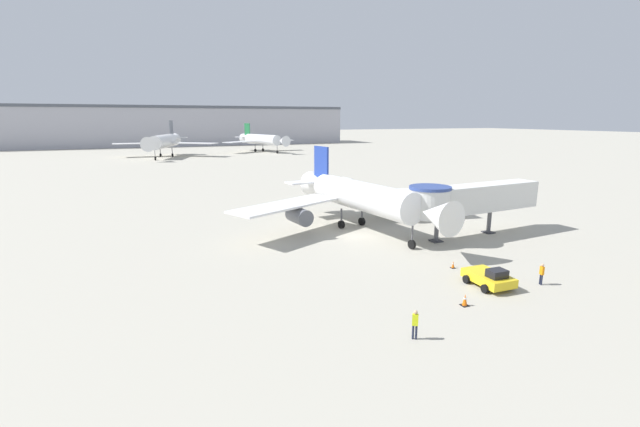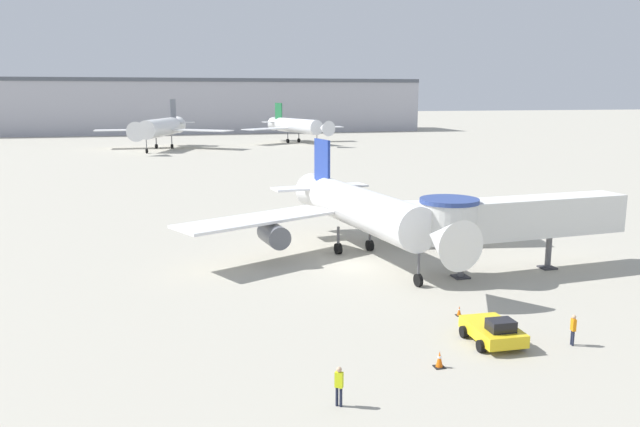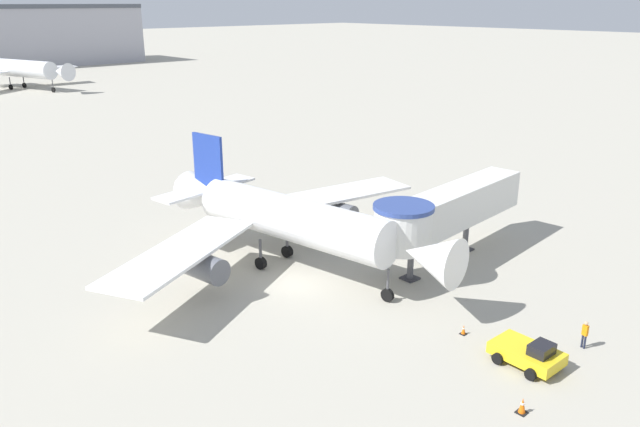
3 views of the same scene
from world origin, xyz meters
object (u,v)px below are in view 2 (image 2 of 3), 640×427
(pushback_tug_yellow, at_px, (494,331))
(traffic_cone_near_nose, at_px, (459,311))
(ground_crew_marshaller, at_px, (339,384))
(background_jet_green_tail, at_px, (297,126))
(ground_crew_wing_walker, at_px, (573,328))
(background_jet_gray_tail, at_px, (161,128))
(jet_bridge, at_px, (509,218))
(traffic_cone_apron_front, at_px, (439,360))
(main_airplane, at_px, (362,210))

(pushback_tug_yellow, bearing_deg, traffic_cone_near_nose, 89.46)
(ground_crew_marshaller, relative_size, background_jet_green_tail, 0.06)
(ground_crew_wing_walker, xyz_separation_m, background_jet_gray_tail, (-19.96, 125.45, 4.11))
(ground_crew_marshaller, xyz_separation_m, background_jet_green_tail, (28.40, 138.88, 3.56))
(jet_bridge, relative_size, traffic_cone_apron_front, 19.99)
(jet_bridge, bearing_deg, pushback_tug_yellow, -127.64)
(jet_bridge, height_order, pushback_tug_yellow, jet_bridge)
(main_airplane, height_order, traffic_cone_near_nose, main_airplane)
(main_airplane, bearing_deg, traffic_cone_near_nose, -92.91)
(ground_crew_marshaller, height_order, background_jet_green_tail, background_jet_green_tail)
(traffic_cone_apron_front, distance_m, background_jet_gray_tail, 126.87)
(traffic_cone_near_nose, distance_m, background_jet_gray_tail, 121.16)
(background_jet_green_tail, bearing_deg, pushback_tug_yellow, -114.93)
(traffic_cone_near_nose, xyz_separation_m, ground_crew_marshaller, (-9.88, -8.67, 0.73))
(traffic_cone_near_nose, distance_m, ground_crew_wing_walker, 6.63)
(pushback_tug_yellow, bearing_deg, ground_crew_wing_walker, -16.15)
(jet_bridge, bearing_deg, main_airplane, 136.52)
(ground_crew_wing_walker, bearing_deg, traffic_cone_near_nose, 44.24)
(pushback_tug_yellow, distance_m, traffic_cone_near_nose, 4.25)
(main_airplane, bearing_deg, background_jet_gray_tail, 89.94)
(pushback_tug_yellow, relative_size, traffic_cone_apron_front, 4.48)
(traffic_cone_apron_front, relative_size, background_jet_green_tail, 0.03)
(background_jet_gray_tail, bearing_deg, main_airplane, -63.76)
(traffic_cone_near_nose, xyz_separation_m, background_jet_gray_tail, (-16.28, 119.97, 4.79))
(traffic_cone_apron_front, xyz_separation_m, ground_crew_wing_walker, (7.86, 0.75, 0.56))
(ground_crew_marshaller, distance_m, background_jet_green_tail, 141.80)
(ground_crew_marshaller, bearing_deg, jet_bridge, 80.10)
(traffic_cone_near_nose, relative_size, ground_crew_marshaller, 0.34)
(main_airplane, distance_m, traffic_cone_near_nose, 14.97)
(background_jet_gray_tail, height_order, background_jet_green_tail, background_jet_gray_tail)
(pushback_tug_yellow, bearing_deg, traffic_cone_apron_front, -151.52)
(pushback_tug_yellow, xyz_separation_m, traffic_cone_apron_front, (-4.00, -2.01, -0.29))
(main_airplane, xyz_separation_m, background_jet_gray_tail, (-14.95, 105.47, 1.31))
(main_airplane, relative_size, pushback_tug_yellow, 8.06)
(pushback_tug_yellow, distance_m, traffic_cone_apron_front, 4.48)
(main_airplane, xyz_separation_m, traffic_cone_apron_front, (-2.85, -20.73, -3.37))
(traffic_cone_near_nose, bearing_deg, background_jet_green_tail, 81.90)
(main_airplane, xyz_separation_m, pushback_tug_yellow, (1.15, -18.73, -3.08))
(traffic_cone_apron_front, relative_size, ground_crew_wing_walker, 0.50)
(jet_bridge, distance_m, ground_crew_wing_walker, 13.74)
(jet_bridge, bearing_deg, traffic_cone_near_nose, -139.63)
(ground_crew_marshaller, relative_size, ground_crew_wing_walker, 1.06)
(main_airplane, distance_m, traffic_cone_apron_front, 21.20)
(traffic_cone_near_nose, bearing_deg, traffic_cone_apron_front, -123.83)
(pushback_tug_yellow, relative_size, background_jet_green_tail, 0.13)
(traffic_cone_apron_front, height_order, background_jet_green_tail, background_jet_green_tail)
(traffic_cone_apron_front, height_order, ground_crew_marshaller, ground_crew_marshaller)
(background_jet_gray_tail, bearing_deg, pushback_tug_yellow, -64.45)
(main_airplane, distance_m, jet_bridge, 11.31)
(ground_crew_marshaller, relative_size, background_jet_gray_tail, 0.05)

